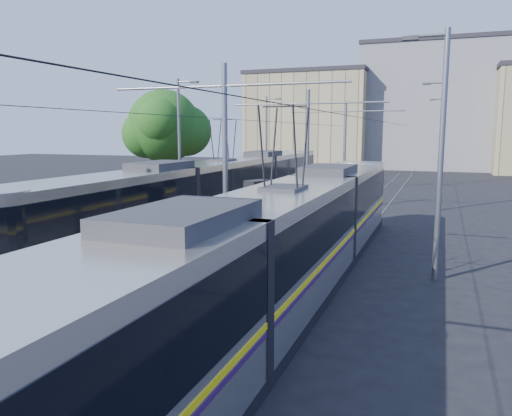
% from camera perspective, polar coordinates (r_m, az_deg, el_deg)
% --- Properties ---
extents(ground, '(160.00, 160.00, 0.00)m').
position_cam_1_polar(ground, '(12.67, -18.75, -14.24)').
color(ground, black).
rests_on(ground, ground).
extents(platform, '(4.00, 50.00, 0.30)m').
position_cam_1_polar(platform, '(27.42, 4.21, -1.20)').
color(platform, gray).
rests_on(platform, ground).
extents(tactile_strip_left, '(0.70, 50.00, 0.01)m').
position_cam_1_polar(tactile_strip_left, '(27.83, 1.34, -0.71)').
color(tactile_strip_left, gray).
rests_on(tactile_strip_left, platform).
extents(tactile_strip_right, '(0.70, 50.00, 0.01)m').
position_cam_1_polar(tactile_strip_right, '(27.03, 7.16, -1.05)').
color(tactile_strip_right, gray).
rests_on(tactile_strip_right, platform).
extents(rails, '(8.71, 70.00, 0.03)m').
position_cam_1_polar(rails, '(27.45, 4.20, -1.47)').
color(rails, gray).
rests_on(rails, ground).
extents(tram_left, '(2.43, 32.35, 5.50)m').
position_cam_1_polar(tram_left, '(27.35, -3.71, 2.07)').
color(tram_left, black).
rests_on(tram_left, ground).
extents(tram_right, '(2.43, 27.70, 5.50)m').
position_cam_1_polar(tram_right, '(13.64, 3.14, -3.94)').
color(tram_right, black).
rests_on(tram_right, ground).
extents(catenary, '(9.20, 70.00, 7.00)m').
position_cam_1_polar(catenary, '(24.30, 2.41, 7.92)').
color(catenary, slate).
rests_on(catenary, platform).
extents(street_lamps, '(15.18, 38.22, 8.00)m').
position_cam_1_polar(street_lamps, '(30.89, 6.40, 7.40)').
color(street_lamps, slate).
rests_on(street_lamps, ground).
extents(shelter, '(1.09, 1.31, 2.49)m').
position_cam_1_polar(shelter, '(21.62, 0.18, 0.07)').
color(shelter, black).
rests_on(shelter, platform).
extents(tree, '(5.22, 4.83, 7.59)m').
position_cam_1_polar(tree, '(33.54, -9.81, 9.04)').
color(tree, '#382314').
rests_on(tree, ground).
extents(building_left, '(16.32, 12.24, 12.96)m').
position_cam_1_polar(building_left, '(71.16, 6.32, 9.94)').
color(building_left, tan).
rests_on(building_left, ground).
extents(building_centre, '(18.36, 14.28, 16.38)m').
position_cam_1_polar(building_centre, '(73.04, 19.63, 10.80)').
color(building_centre, gray).
rests_on(building_centre, ground).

